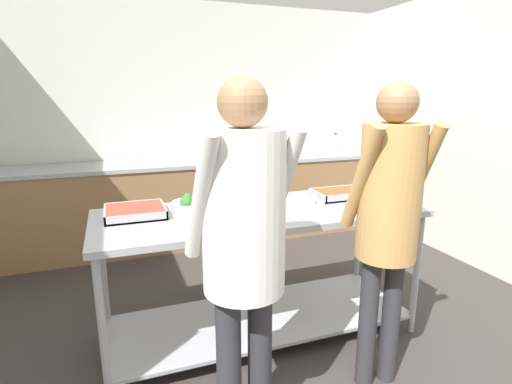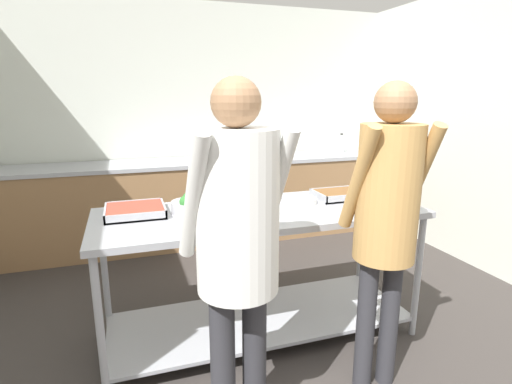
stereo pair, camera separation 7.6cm
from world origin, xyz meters
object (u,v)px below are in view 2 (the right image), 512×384
(guest_serving_right, at_px, (387,207))
(broccoli_bowl, at_px, (191,205))
(water_bottle, at_px, (341,144))
(sauce_pan, at_px, (244,198))
(guest_serving_left, at_px, (237,231))
(serving_tray_roast, at_px, (135,211))
(serving_tray_vegetables, at_px, (348,194))
(plate_stack, at_px, (299,200))

(guest_serving_right, bearing_deg, broccoli_bowl, 139.26)
(guest_serving_right, xyz_separation_m, water_bottle, (1.30, 2.72, -0.03))
(sauce_pan, distance_m, guest_serving_left, 1.04)
(guest_serving_right, distance_m, water_bottle, 3.02)
(serving_tray_roast, relative_size, guest_serving_left, 0.21)
(serving_tray_vegetables, relative_size, water_bottle, 2.11)
(sauce_pan, xyz_separation_m, plate_stack, (0.37, -0.12, -0.02))
(sauce_pan, distance_m, serving_tray_vegetables, 0.78)
(sauce_pan, bearing_deg, serving_tray_vegetables, -6.21)
(broccoli_bowl, height_order, water_bottle, water_bottle)
(serving_tray_roast, xyz_separation_m, guest_serving_right, (1.25, -0.83, 0.14))
(broccoli_bowl, relative_size, plate_stack, 1.07)
(sauce_pan, xyz_separation_m, guest_serving_right, (0.52, -0.88, 0.12))
(sauce_pan, bearing_deg, guest_serving_left, -108.08)
(serving_tray_roast, bearing_deg, water_bottle, 36.43)
(plate_stack, height_order, water_bottle, water_bottle)
(sauce_pan, height_order, guest_serving_right, guest_serving_right)
(guest_serving_right, relative_size, water_bottle, 7.28)
(guest_serving_right, bearing_deg, plate_stack, 101.20)
(serving_tray_roast, bearing_deg, sauce_pan, 3.88)
(guest_serving_left, xyz_separation_m, water_bottle, (2.15, 2.82, -0.02))
(serving_tray_roast, height_order, water_bottle, water_bottle)
(serving_tray_vegetables, bearing_deg, guest_serving_left, -140.73)
(plate_stack, xyz_separation_m, serving_tray_vegetables, (0.40, 0.03, 0.01))
(plate_stack, distance_m, guest_serving_right, 0.79)
(broccoli_bowl, xyz_separation_m, plate_stack, (0.76, -0.02, -0.03))
(water_bottle, bearing_deg, serving_tray_roast, -143.57)
(broccoli_bowl, bearing_deg, serving_tray_roast, 171.49)
(guest_serving_right, bearing_deg, water_bottle, 64.39)
(guest_serving_left, distance_m, guest_serving_right, 0.85)
(sauce_pan, bearing_deg, plate_stack, -17.76)
(serving_tray_roast, xyz_separation_m, plate_stack, (1.10, -0.07, -0.01))
(guest_serving_right, bearing_deg, serving_tray_vegetables, 72.45)
(sauce_pan, relative_size, guest_serving_left, 0.25)
(broccoli_bowl, height_order, plate_stack, broccoli_bowl)
(water_bottle, bearing_deg, serving_tray_vegetables, -118.68)
(guest_serving_left, bearing_deg, serving_tray_roast, 113.78)
(broccoli_bowl, xyz_separation_m, serving_tray_vegetables, (1.16, 0.02, -0.02))
(broccoli_bowl, height_order, sauce_pan, broccoli_bowl)
(serving_tray_roast, distance_m, serving_tray_vegetables, 1.51)
(serving_tray_roast, bearing_deg, plate_stack, -3.61)
(broccoli_bowl, bearing_deg, plate_stack, -1.35)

